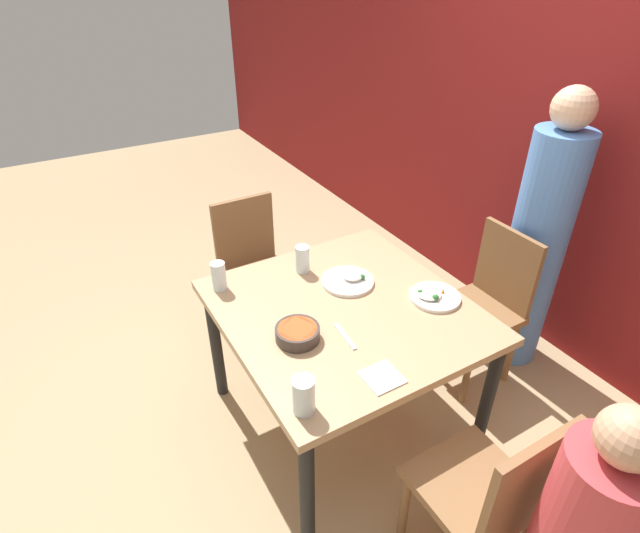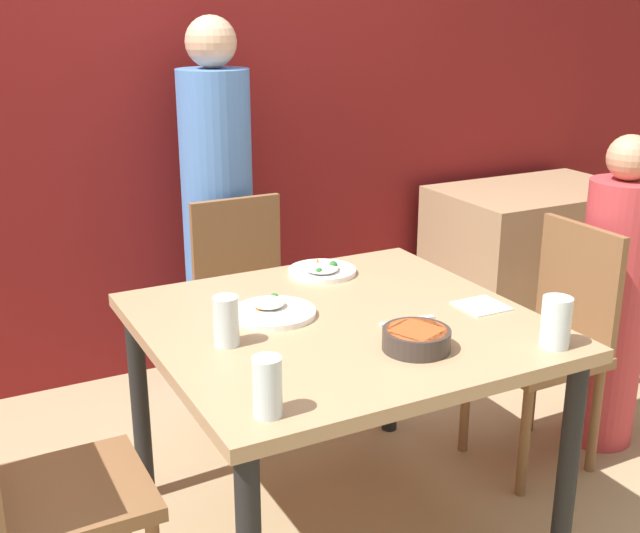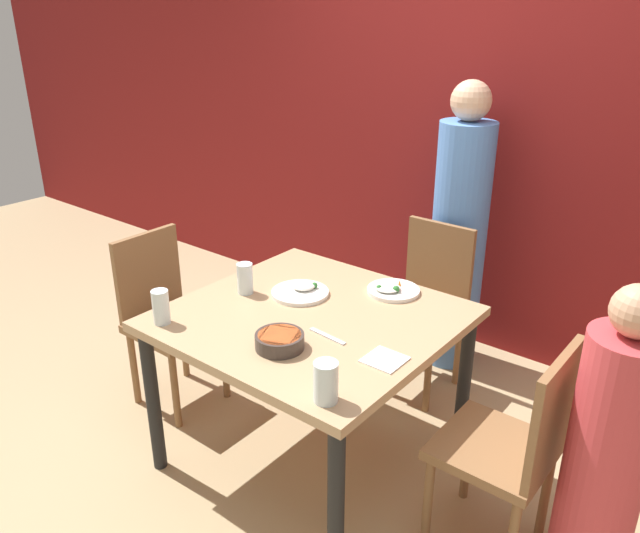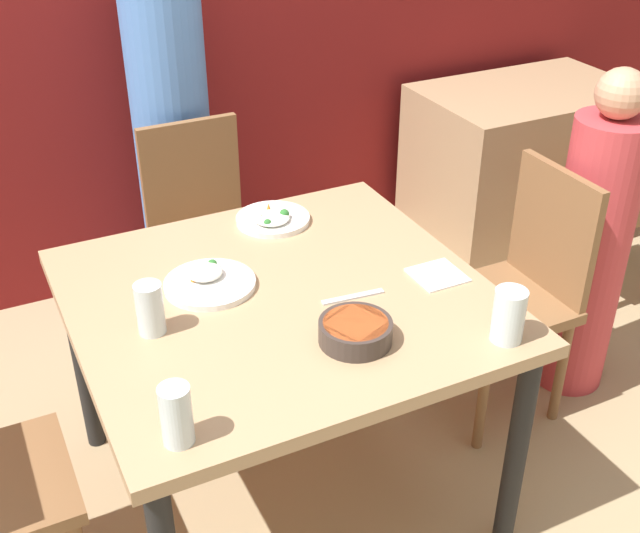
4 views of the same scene
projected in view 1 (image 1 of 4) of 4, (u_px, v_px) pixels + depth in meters
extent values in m
plane|color=tan|center=(341.00, 418.00, 2.67)|extent=(10.00, 10.00, 0.00)
cube|color=maroon|center=(593.00, 125.00, 2.58)|extent=(10.00, 0.06, 2.70)
cube|color=tan|center=(345.00, 311.00, 2.28)|extent=(1.12, 1.08, 0.04)
cylinder|color=black|center=(216.00, 344.00, 2.64)|extent=(0.06, 0.06, 0.70)
cylinder|color=black|center=(307.00, 495.00, 1.92)|extent=(0.06, 0.06, 0.70)
cylinder|color=black|center=(365.00, 292.00, 3.05)|extent=(0.06, 0.06, 0.70)
cylinder|color=black|center=(487.00, 400.00, 2.32)|extent=(0.06, 0.06, 0.70)
cube|color=brown|center=(475.00, 313.00, 2.73)|extent=(0.40, 0.40, 0.04)
cube|color=brown|center=(507.00, 267.00, 2.68)|extent=(0.38, 0.03, 0.44)
cylinder|color=brown|center=(427.00, 338.00, 2.90)|extent=(0.04, 0.04, 0.42)
cylinder|color=brown|center=(467.00, 373.00, 2.66)|extent=(0.04, 0.04, 0.42)
cylinder|color=brown|center=(468.00, 320.00, 3.04)|extent=(0.04, 0.04, 0.42)
cylinder|color=brown|center=(511.00, 352.00, 2.80)|extent=(0.04, 0.04, 0.42)
cube|color=brown|center=(473.00, 487.00, 1.85)|extent=(0.40, 0.40, 0.04)
cube|color=brown|center=(528.00, 487.00, 1.59)|extent=(0.03, 0.38, 0.44)
cylinder|color=brown|center=(465.00, 471.00, 2.16)|extent=(0.04, 0.04, 0.42)
cylinder|color=brown|center=(405.00, 508.00, 2.02)|extent=(0.04, 0.04, 0.42)
cube|color=brown|center=(259.00, 279.00, 3.01)|extent=(0.40, 0.40, 0.04)
cube|color=brown|center=(244.00, 232.00, 3.02)|extent=(0.03, 0.38, 0.44)
cylinder|color=brown|center=(248.00, 333.00, 2.94)|extent=(0.04, 0.04, 0.42)
cylinder|color=brown|center=(297.00, 315.00, 3.08)|extent=(0.04, 0.04, 0.42)
cylinder|color=brown|center=(227.00, 304.00, 3.18)|extent=(0.04, 0.04, 0.42)
cylinder|color=brown|center=(274.00, 289.00, 3.32)|extent=(0.04, 0.04, 0.42)
cylinder|color=#5184D1|center=(534.00, 255.00, 2.76)|extent=(0.30, 0.30, 1.39)
sphere|color=#DBAD89|center=(574.00, 108.00, 2.32)|extent=(0.21, 0.21, 0.21)
sphere|color=tan|center=(630.00, 437.00, 1.21)|extent=(0.17, 0.17, 0.17)
cylinder|color=#3D332D|center=(298.00, 333.00, 2.07)|extent=(0.19, 0.19, 0.06)
cylinder|color=#BC5123|center=(297.00, 329.00, 2.06)|extent=(0.17, 0.17, 0.01)
cylinder|color=white|center=(435.00, 297.00, 2.33)|extent=(0.24, 0.24, 0.02)
ellipsoid|color=white|center=(429.00, 293.00, 2.31)|extent=(0.12, 0.12, 0.02)
sphere|color=#2D702D|center=(420.00, 292.00, 2.32)|extent=(0.03, 0.03, 0.03)
sphere|color=#2D702D|center=(435.00, 298.00, 2.28)|extent=(0.03, 0.03, 0.03)
cone|color=orange|center=(427.00, 289.00, 2.34)|extent=(0.02, 0.02, 0.03)
cone|color=orange|center=(443.00, 291.00, 2.33)|extent=(0.02, 0.02, 0.03)
cylinder|color=white|center=(348.00, 281.00, 2.43)|extent=(0.26, 0.26, 0.02)
ellipsoid|color=white|center=(353.00, 275.00, 2.44)|extent=(0.10, 0.10, 0.03)
cone|color=orange|center=(347.00, 272.00, 2.46)|extent=(0.02, 0.02, 0.03)
sphere|color=#2D702D|center=(362.00, 277.00, 2.43)|extent=(0.03, 0.03, 0.03)
cone|color=orange|center=(358.00, 274.00, 2.45)|extent=(0.01, 0.01, 0.02)
cylinder|color=silver|center=(302.00, 259.00, 2.49)|extent=(0.07, 0.07, 0.14)
cylinder|color=silver|center=(304.00, 395.00, 1.73)|extent=(0.08, 0.08, 0.14)
cylinder|color=silver|center=(219.00, 276.00, 2.36)|extent=(0.07, 0.07, 0.14)
cube|color=white|center=(382.00, 377.00, 1.90)|extent=(0.14, 0.14, 0.01)
cube|color=silver|center=(345.00, 336.00, 2.10)|extent=(0.18, 0.04, 0.01)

